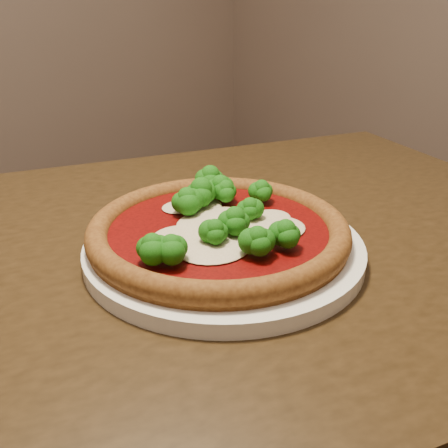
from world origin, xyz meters
TOP-DOWN VIEW (x-y plane):
  - dining_table at (-0.02, -0.20)m, footprint 1.38×1.06m
  - plate at (0.05, -0.28)m, footprint 0.33×0.33m
  - pizza at (0.05, -0.27)m, footprint 0.31×0.31m

SIDE VIEW (x-z plane):
  - dining_table at x=-0.02m, z-range 0.27..1.02m
  - plate at x=0.05m, z-range 0.75..0.77m
  - pizza at x=0.05m, z-range 0.75..0.81m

